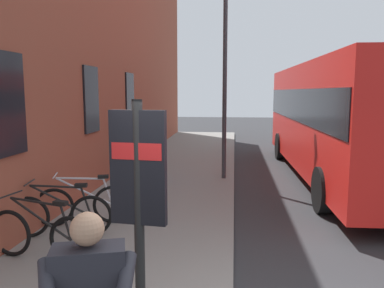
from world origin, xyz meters
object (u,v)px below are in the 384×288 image
(bicycle_by_door, at_px, (40,235))
(city_bus, at_px, (338,115))
(bicycle_end_of_row, at_px, (60,215))
(pedestrian_by_facade, at_px, (155,144))
(transit_info_sign, at_px, (138,183))
(street_lamp, at_px, (225,61))
(bicycle_leaning_wall, at_px, (84,204))

(bicycle_by_door, relative_size, city_bus, 0.17)
(bicycle_end_of_row, distance_m, pedestrian_by_facade, 4.52)
(transit_info_sign, distance_m, street_lamp, 7.63)
(bicycle_by_door, bearing_deg, bicycle_leaning_wall, -1.36)
(street_lamp, bearing_deg, bicycle_leaning_wall, 149.62)
(bicycle_by_door, bearing_deg, pedestrian_by_facade, -6.65)
(bicycle_leaning_wall, relative_size, pedestrian_by_facade, 1.02)
(city_bus, bearing_deg, bicycle_leaning_wall, 130.78)
(transit_info_sign, height_order, pedestrian_by_facade, transit_info_sign)
(bicycle_leaning_wall, bearing_deg, city_bus, -49.22)
(bicycle_leaning_wall, bearing_deg, pedestrian_by_facade, -8.81)
(city_bus, xyz_separation_m, street_lamp, (-0.75, 3.30, 1.51))
(street_lamp, bearing_deg, pedestrian_by_facade, 103.52)
(bicycle_by_door, bearing_deg, transit_info_sign, -130.50)
(bicycle_leaning_wall, distance_m, city_bus, 7.76)
(bicycle_end_of_row, height_order, pedestrian_by_facade, pedestrian_by_facade)
(bicycle_leaning_wall, relative_size, street_lamp, 0.30)
(transit_info_sign, relative_size, pedestrian_by_facade, 1.44)
(city_bus, bearing_deg, bicycle_by_door, 138.38)
(pedestrian_by_facade, bearing_deg, street_lamp, -76.48)
(bicycle_end_of_row, distance_m, street_lamp, 6.26)
(bicycle_by_door, xyz_separation_m, bicycle_leaning_wall, (1.56, -0.04, -0.00))
(transit_info_sign, xyz_separation_m, pedestrian_by_facade, (6.96, 1.28, -0.58))
(transit_info_sign, relative_size, street_lamp, 0.43)
(transit_info_sign, bearing_deg, city_bus, -25.64)
(street_lamp, bearing_deg, city_bus, -77.12)
(pedestrian_by_facade, bearing_deg, bicycle_end_of_row, 170.44)
(bicycle_by_door, relative_size, bicycle_leaning_wall, 1.03)
(transit_info_sign, height_order, city_bus, city_bus)
(pedestrian_by_facade, bearing_deg, bicycle_by_door, 173.35)
(pedestrian_by_facade, height_order, street_lamp, street_lamp)
(bicycle_end_of_row, bearing_deg, city_bus, -46.54)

